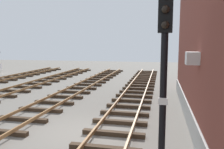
{
  "coord_description": "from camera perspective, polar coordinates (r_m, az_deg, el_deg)",
  "views": [
    {
      "loc": [
        3.1,
        -8.45,
        3.56
      ],
      "look_at": [
        -0.71,
        9.09,
        1.23
      ],
      "focal_mm": 36.7,
      "sensor_mm": 36.0,
      "label": 1
    }
  ],
  "objects": [
    {
      "name": "ground_plane",
      "position": [
        9.68,
        -7.57,
        -14.26
      ],
      "size": [
        80.0,
        80.0,
        0.0
      ],
      "primitive_type": "plane",
      "color": "slate"
    },
    {
      "name": "track_centre",
      "position": [
        11.08,
        -23.66,
        -11.28
      ],
      "size": [
        2.5,
        45.0,
        0.32
      ],
      "color": "#38281C",
      "rests_on": "ground"
    },
    {
      "name": "signal_mast",
      "position": [
        6.0,
        12.84,
        3.14
      ],
      "size": [
        0.36,
        0.4,
        4.96
      ],
      "color": "black",
      "rests_on": "ground"
    },
    {
      "name": "track_near_building",
      "position": [
        9.29,
        0.36,
        -14.31
      ],
      "size": [
        2.5,
        45.0,
        0.32
      ],
      "color": "#38281C",
      "rests_on": "ground"
    }
  ]
}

